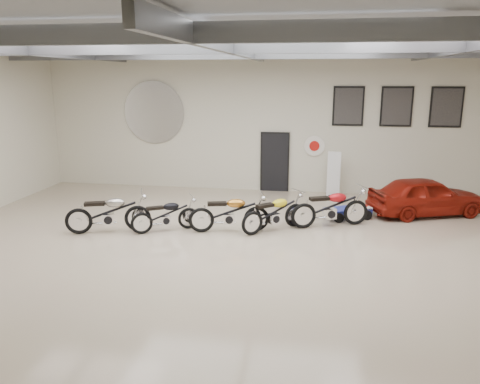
% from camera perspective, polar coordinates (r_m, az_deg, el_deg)
% --- Properties ---
extents(floor, '(16.00, 12.00, 0.01)m').
position_cam_1_polar(floor, '(11.68, -0.96, -6.66)').
color(floor, tan).
rests_on(floor, ground).
extents(ceiling, '(16.00, 12.00, 0.01)m').
position_cam_1_polar(ceiling, '(10.96, -1.07, 18.61)').
color(ceiling, slate).
rests_on(ceiling, back_wall).
extents(back_wall, '(16.00, 0.02, 5.00)m').
position_cam_1_polar(back_wall, '(16.94, 2.66, 8.50)').
color(back_wall, beige).
rests_on(back_wall, floor).
extents(ceiling_beams, '(15.80, 11.80, 0.32)m').
position_cam_1_polar(ceiling_beams, '(10.94, -1.07, 17.30)').
color(ceiling_beams, '#5C5F64').
rests_on(ceiling_beams, ceiling).
extents(door, '(0.92, 0.08, 2.10)m').
position_cam_1_polar(door, '(17.04, 4.26, 3.59)').
color(door, black).
rests_on(door, back_wall).
extents(logo_plaque, '(2.30, 0.06, 1.16)m').
position_cam_1_polar(logo_plaque, '(17.78, -10.44, 9.52)').
color(logo_plaque, silver).
rests_on(logo_plaque, back_wall).
extents(poster_left, '(1.05, 0.08, 1.35)m').
position_cam_1_polar(poster_left, '(16.77, 13.06, 10.16)').
color(poster_left, black).
rests_on(poster_left, back_wall).
extents(poster_mid, '(1.05, 0.08, 1.35)m').
position_cam_1_polar(poster_mid, '(16.95, 18.54, 9.84)').
color(poster_mid, black).
rests_on(poster_mid, back_wall).
extents(poster_right, '(1.05, 0.08, 1.35)m').
position_cam_1_polar(poster_right, '(17.27, 23.85, 9.45)').
color(poster_right, black).
rests_on(poster_right, back_wall).
extents(oil_sign, '(0.72, 0.10, 0.72)m').
position_cam_1_polar(oil_sign, '(16.87, 9.06, 5.59)').
color(oil_sign, white).
rests_on(oil_sign, back_wall).
extents(banner_stand, '(0.48, 0.27, 1.67)m').
position_cam_1_polar(banner_stand, '(16.59, 11.36, 2.31)').
color(banner_stand, white).
rests_on(banner_stand, floor).
extents(motorcycle_silver, '(2.30, 1.37, 1.14)m').
position_cam_1_polar(motorcycle_silver, '(13.01, -15.79, -2.37)').
color(motorcycle_silver, silver).
rests_on(motorcycle_silver, floor).
extents(motorcycle_black, '(1.87, 1.42, 0.95)m').
position_cam_1_polar(motorcycle_black, '(12.80, -9.10, -2.71)').
color(motorcycle_black, silver).
rests_on(motorcycle_black, floor).
extents(motorcycle_gold, '(2.22, 1.15, 1.11)m').
position_cam_1_polar(motorcycle_gold, '(12.59, -1.36, -2.46)').
color(motorcycle_gold, silver).
rests_on(motorcycle_gold, floor).
extents(motorcycle_yellow, '(1.94, 1.80, 1.05)m').
position_cam_1_polar(motorcycle_yellow, '(12.71, 4.18, -2.46)').
color(motorcycle_yellow, silver).
rests_on(motorcycle_yellow, floor).
extents(motorcycle_red, '(2.32, 1.47, 1.16)m').
position_cam_1_polar(motorcycle_red, '(13.25, 10.94, -1.77)').
color(motorcycle_red, silver).
rests_on(motorcycle_red, floor).
extents(go_kart, '(1.81, 1.41, 0.60)m').
position_cam_1_polar(go_kart, '(14.27, 13.49, -1.93)').
color(go_kart, navy).
rests_on(go_kart, floor).
extents(vintage_car, '(2.49, 3.71, 1.17)m').
position_cam_1_polar(vintage_car, '(15.21, 21.72, -0.44)').
color(vintage_car, maroon).
rests_on(vintage_car, floor).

